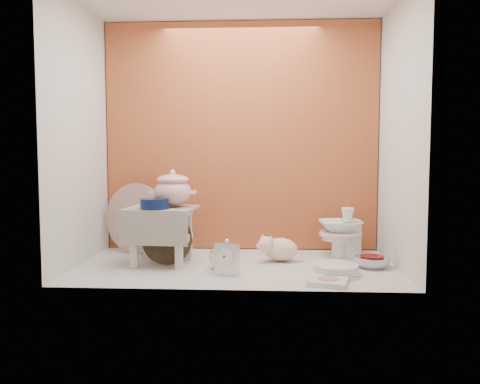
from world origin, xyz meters
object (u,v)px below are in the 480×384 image
object	(u,v)px
soup_tureen	(173,188)
blue_white_vase	(162,234)
floral_platter	(136,218)
plush_pig	(281,249)
gold_rim_teacup	(221,259)
mantel_clock	(227,257)
crystal_bowl	(372,262)
step_stool	(162,236)
porcelain_tower	(341,232)
dinner_plate_stack	(336,270)

from	to	relation	value
soup_tureen	blue_white_vase	distance (m)	0.42
soup_tureen	floral_platter	distance (m)	0.44
plush_pig	gold_rim_teacup	world-z (taller)	plush_pig
mantel_clock	plush_pig	size ratio (longest dim) A/B	0.74
plush_pig	crystal_bowl	xyz separation A→B (m)	(0.51, -0.13, -0.04)
soup_tureen	crystal_bowl	distance (m)	1.21
mantel_clock	plush_pig	world-z (taller)	mantel_clock
step_stool	mantel_clock	size ratio (longest dim) A/B	2.07
plush_pig	porcelain_tower	distance (m)	0.41
dinner_plate_stack	mantel_clock	bearing A→B (deg)	-177.60
step_stool	mantel_clock	distance (m)	0.47
blue_white_vase	dinner_plate_stack	world-z (taller)	blue_white_vase
gold_rim_teacup	crystal_bowl	world-z (taller)	gold_rim_teacup
blue_white_vase	porcelain_tower	xyz separation A→B (m)	(1.12, -0.04, 0.03)
crystal_bowl	floral_platter	bearing A→B (deg)	167.32
soup_tureen	porcelain_tower	distance (m)	1.06
blue_white_vase	mantel_clock	size ratio (longest dim) A/B	1.32
step_stool	porcelain_tower	distance (m)	1.09
mantel_clock	dinner_plate_stack	world-z (taller)	mantel_clock
plush_pig	crystal_bowl	world-z (taller)	plush_pig
floral_platter	porcelain_tower	xyz separation A→B (m)	(1.29, -0.04, -0.07)
mantel_clock	crystal_bowl	distance (m)	0.83
mantel_clock	crystal_bowl	bearing A→B (deg)	38.01
dinner_plate_stack	porcelain_tower	distance (m)	0.49
blue_white_vase	plush_pig	world-z (taller)	blue_white_vase
gold_rim_teacup	dinner_plate_stack	xyz separation A→B (m)	(0.61, -0.07, -0.03)
mantel_clock	dinner_plate_stack	distance (m)	0.58
floral_platter	plush_pig	xyz separation A→B (m)	(0.92, -0.19, -0.15)
step_stool	crystal_bowl	xyz separation A→B (m)	(1.19, -0.03, -0.13)
dinner_plate_stack	blue_white_vase	bearing A→B (deg)	153.96
step_stool	porcelain_tower	xyz separation A→B (m)	(1.06, 0.25, -0.01)
mantel_clock	dinner_plate_stack	xyz separation A→B (m)	(0.57, 0.02, -0.06)
floral_platter	dinner_plate_stack	size ratio (longest dim) A/B	1.84
blue_white_vase	gold_rim_teacup	xyz separation A→B (m)	(0.42, -0.43, -0.06)
blue_white_vase	soup_tureen	bearing A→B (deg)	-64.13
soup_tureen	mantel_clock	distance (m)	0.55
plush_pig	porcelain_tower	size ratio (longest dim) A/B	0.82
mantel_clock	crystal_bowl	xyz separation A→B (m)	(0.80, 0.21, -0.06)
blue_white_vase	plush_pig	xyz separation A→B (m)	(0.75, -0.19, -0.05)
floral_platter	porcelain_tower	distance (m)	1.30
blue_white_vase	gold_rim_teacup	size ratio (longest dim) A/B	1.96
soup_tureen	porcelain_tower	size ratio (longest dim) A/B	0.83
step_stool	soup_tureen	world-z (taller)	soup_tureen
step_stool	dinner_plate_stack	xyz separation A→B (m)	(0.97, -0.21, -0.13)
crystal_bowl	porcelain_tower	xyz separation A→B (m)	(-0.13, 0.28, 0.12)
gold_rim_teacup	crystal_bowl	distance (m)	0.85
blue_white_vase	floral_platter	bearing A→B (deg)	179.94
blue_white_vase	mantel_clock	xyz separation A→B (m)	(0.46, -0.53, -0.03)
step_stool	soup_tureen	bearing A→B (deg)	33.50
gold_rim_teacup	dinner_plate_stack	distance (m)	0.62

